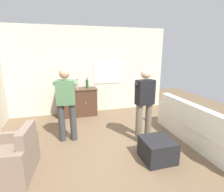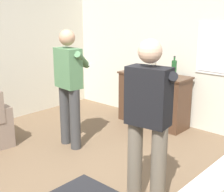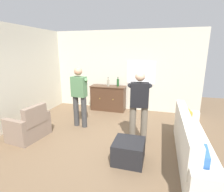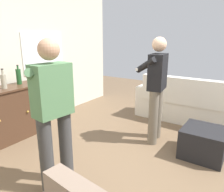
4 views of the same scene
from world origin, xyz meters
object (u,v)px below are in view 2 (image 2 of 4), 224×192
(sideboard_cabinet, at_px, (153,99))
(person_standing_right, at_px, (148,118))
(bottle_wine_green, at_px, (174,68))
(bottle_liquor_amber, at_px, (154,67))
(person_standing_left, at_px, (69,83))

(sideboard_cabinet, height_order, person_standing_right, person_standing_right)
(sideboard_cabinet, xyz_separation_m, person_standing_right, (1.34, -2.03, 0.49))
(sideboard_cabinet, distance_m, person_standing_right, 2.48)
(bottle_wine_green, xyz_separation_m, bottle_liquor_amber, (-0.33, -0.10, -0.01))
(bottle_wine_green, distance_m, bottle_liquor_amber, 0.34)
(bottle_wine_green, relative_size, person_standing_right, 0.20)
(bottle_wine_green, bearing_deg, bottle_liquor_amber, -163.47)
(bottle_liquor_amber, xyz_separation_m, person_standing_right, (1.33, -1.99, -0.07))
(bottle_wine_green, distance_m, person_standing_left, 1.77)
(sideboard_cabinet, relative_size, person_standing_left, 0.75)
(bottle_liquor_amber, bearing_deg, sideboard_cabinet, 106.47)
(sideboard_cabinet, distance_m, bottle_liquor_amber, 0.57)
(sideboard_cabinet, bearing_deg, bottle_liquor_amber, -73.53)
(bottle_liquor_amber, height_order, person_standing_left, person_standing_left)
(person_standing_right, bearing_deg, sideboard_cabinet, 123.48)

